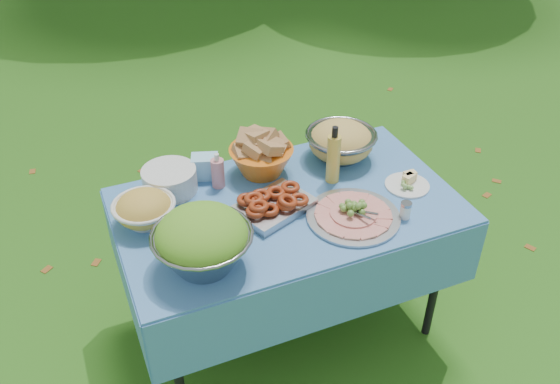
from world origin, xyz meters
The scene contains 14 objects.
ground centered at (0.00, 0.00, 0.00)m, with size 80.00×80.00×0.00m, color #1C3E0B.
picnic_table centered at (0.00, 0.00, 0.38)m, with size 1.46×0.86×0.76m, color #74ABE0.
salad_bowl centered at (-0.44, -0.23, 0.88)m, with size 0.38×0.38×0.25m, color gray, non-canonical shape.
pasta_bowl_white centered at (-0.59, 0.11, 0.83)m, with size 0.25×0.25×0.14m, color silver, non-canonical shape.
plate_stack centered at (-0.44, 0.30, 0.82)m, with size 0.24×0.24×0.11m, color silver.
wipes_box centered at (-0.26, 0.34, 0.82)m, with size 0.12×0.09×0.11m, color #92D2F8.
sanitizer_bottle centered at (-0.23, 0.25, 0.85)m, with size 0.06×0.06×0.17m, color #D07A81.
bread_bowl centered at (-0.01, 0.27, 0.86)m, with size 0.30×0.30×0.20m, color orange, non-canonical shape.
pasta_bowl_steel centered at (0.38, 0.25, 0.85)m, with size 0.34×0.34×0.18m, color gray, non-canonical shape.
fried_tray centered at (-0.07, -0.02, 0.80)m, with size 0.32×0.22×0.07m, color #ABAAAE.
charcuterie_platter centered at (0.21, -0.19, 0.81)m, with size 0.39×0.39×0.09m, color #A1A3A7.
oil_bottle centered at (0.26, 0.09, 0.90)m, with size 0.06×0.06×0.28m, color gold.
cheese_plate centered at (0.55, -0.09, 0.79)m, with size 0.20×0.20×0.05m, color silver.
shaker centered at (0.42, -0.27, 0.80)m, with size 0.05×0.05×0.08m, color silver.
Camera 1 is at (-0.82, -1.87, 2.31)m, focal length 38.00 mm.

